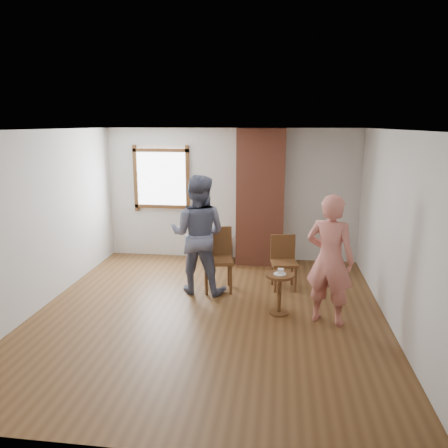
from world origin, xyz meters
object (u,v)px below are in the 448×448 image
(dining_chair_left, at_px, (218,255))
(man, at_px, (198,234))
(person_pink, at_px, (330,260))
(dining_chair_right, at_px, (284,259))
(side_table, at_px, (279,287))
(stoneware_crock, at_px, (222,250))

(dining_chair_left, distance_m, man, 0.50)
(man, distance_m, person_pink, 2.17)
(person_pink, bearing_deg, man, -2.14)
(dining_chair_left, distance_m, dining_chair_right, 1.10)
(dining_chair_left, height_order, person_pink, person_pink)
(dining_chair_left, height_order, dining_chair_right, dining_chair_left)
(dining_chair_right, bearing_deg, man, -174.31)
(dining_chair_left, xyz_separation_m, dining_chair_right, (1.08, 0.20, -0.08))
(side_table, bearing_deg, man, 151.34)
(man, bearing_deg, dining_chair_left, -146.39)
(person_pink, bearing_deg, dining_chair_left, -9.76)
(dining_chair_left, bearing_deg, man, -163.67)
(side_table, distance_m, person_pink, 0.84)
(stoneware_crock, height_order, dining_chair_left, dining_chair_left)
(stoneware_crock, height_order, side_table, side_table)
(side_table, bearing_deg, dining_chair_left, 139.44)
(dining_chair_right, height_order, side_table, dining_chair_right)
(man, bearing_deg, stoneware_crock, -90.95)
(dining_chair_right, relative_size, side_table, 1.46)
(stoneware_crock, height_order, dining_chair_right, dining_chair_right)
(stoneware_crock, height_order, man, man)
(stoneware_crock, distance_m, person_pink, 3.10)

